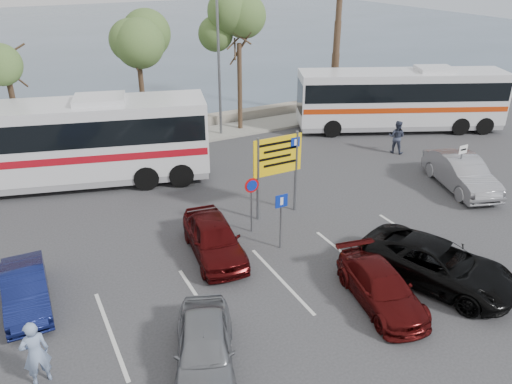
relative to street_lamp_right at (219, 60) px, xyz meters
name	(u,v)px	position (x,y,z in m)	size (l,w,h in m)	color
ground	(296,257)	(-3.00, -13.52, -4.60)	(120.00, 120.00, 0.00)	#333336
kerb_strip	(172,140)	(-3.00, 0.48, -4.52)	(44.00, 2.40, 0.15)	gray
seawall	(161,127)	(-3.00, 2.48, -4.30)	(48.00, 0.80, 0.60)	gray
sea	(60,36)	(-3.00, 46.48, -4.59)	(140.00, 140.00, 0.00)	#3C5060
tree_left	(2,49)	(-11.00, 0.48, 1.41)	(3.20, 3.20, 7.20)	#382619
tree_mid	(135,26)	(-4.50, 0.48, 2.06)	(3.20, 3.20, 8.00)	#382619
tree_right	(239,28)	(1.50, 0.48, 1.57)	(3.20, 3.20, 7.40)	#382619
street_lamp_right	(219,60)	(0.00, 0.00, 0.00)	(0.45, 1.15, 8.01)	slate
direction_sign	(278,162)	(-2.00, -10.32, -2.17)	(2.20, 0.12, 3.60)	slate
sign_no_stop	(252,196)	(-3.60, -11.13, -3.02)	(0.60, 0.08, 2.35)	slate
sign_parking	(281,214)	(-3.20, -12.73, -3.13)	(0.50, 0.07, 2.25)	slate
sign_taxi	(461,161)	(6.80, -12.03, -3.18)	(0.50, 0.07, 2.20)	slate
lane_markings	(282,279)	(-4.14, -14.52, -4.60)	(12.02, 4.20, 0.01)	silver
coach_bus_left	(60,146)	(-9.50, -3.02, -2.63)	(13.87, 6.46, 4.24)	silver
coach_bus_right	(400,101)	(10.36, -3.94, -2.79)	(12.50, 7.60, 3.90)	silver
car_silver_a	(205,348)	(-8.00, -17.02, -3.93)	(1.58, 3.92, 1.34)	gray
car_blue	(26,290)	(-12.00, -12.02, -3.99)	(1.29, 3.69, 1.22)	#10174B
car_maroon	(381,287)	(-2.00, -17.02, -4.01)	(1.64, 4.04, 1.17)	#480C0C
car_red	(214,238)	(-5.60, -12.02, -3.88)	(1.70, 4.22, 1.44)	#43090A
suv_black	(438,264)	(0.40, -17.02, -3.88)	(2.39, 5.18, 1.44)	black
car_silver_b	(461,173)	(7.00, -12.02, -3.81)	(1.66, 4.76, 1.57)	gray
pedestrian_near	(35,353)	(-12.00, -15.52, -3.64)	(0.70, 0.46, 1.92)	#8196BC
pedestrian_far	(397,137)	(7.49, -7.02, -3.68)	(0.90, 0.70, 1.84)	#363C51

